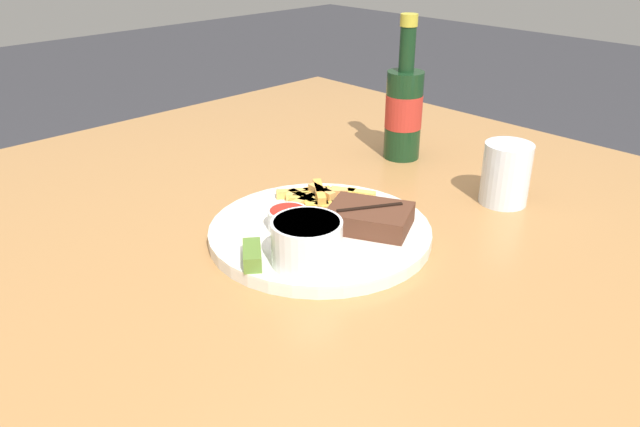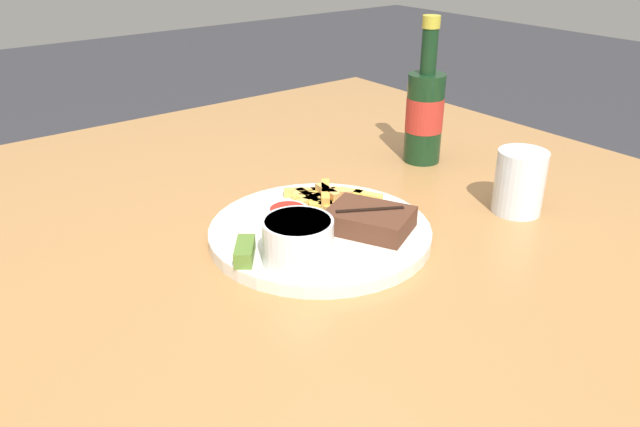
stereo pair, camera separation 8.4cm
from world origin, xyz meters
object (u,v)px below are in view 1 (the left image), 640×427
at_px(fork_utensil, 297,203).
at_px(beer_bottle, 404,109).
at_px(coleslaw_cup, 307,240).
at_px(knife_utensil, 342,216).
at_px(pickle_spear, 252,255).
at_px(drinking_glass, 506,174).
at_px(steak_portion, 369,217).
at_px(dinner_plate, 320,232).
at_px(dipping_sauce_cup, 288,218).

height_order(fork_utensil, beer_bottle, beer_bottle).
bearing_deg(beer_bottle, coleslaw_cup, -65.64).
bearing_deg(beer_bottle, knife_utensil, -66.12).
xyz_separation_m(pickle_spear, fork_utensil, (-0.09, 0.15, -0.01)).
xyz_separation_m(coleslaw_cup, drinking_glass, (0.05, 0.36, -0.00)).
bearing_deg(coleslaw_cup, steak_portion, 95.38).
bearing_deg(steak_portion, coleslaw_cup, -84.62).
bearing_deg(drinking_glass, pickle_spear, -103.54).
bearing_deg(knife_utensil, fork_utensil, 137.39).
bearing_deg(drinking_glass, beer_bottle, 169.77).
distance_m(dinner_plate, knife_utensil, 0.04).
distance_m(steak_portion, coleslaw_cup, 0.13).
xyz_separation_m(dinner_plate, pickle_spear, (0.01, -0.13, 0.02)).
relative_size(pickle_spear, drinking_glass, 0.61).
bearing_deg(beer_bottle, fork_utensil, -80.71).
bearing_deg(steak_portion, knife_utensil, -173.14).
xyz_separation_m(pickle_spear, knife_utensil, (-0.01, 0.17, -0.01)).
bearing_deg(pickle_spear, dinner_plate, 95.19).
height_order(dinner_plate, coleslaw_cup, coleslaw_cup).
height_order(fork_utensil, knife_utensil, knife_utensil).
distance_m(steak_portion, dipping_sauce_cup, 0.11).
relative_size(pickle_spear, knife_utensil, 0.40).
height_order(coleslaw_cup, drinking_glass, drinking_glass).
xyz_separation_m(knife_utensil, drinking_glass, (0.11, 0.24, 0.03)).
xyz_separation_m(fork_utensil, knife_utensil, (0.08, 0.02, 0.00)).
bearing_deg(steak_portion, drinking_glass, 74.97).
xyz_separation_m(steak_portion, dipping_sauce_cup, (-0.07, -0.08, 0.00)).
xyz_separation_m(dinner_plate, knife_utensil, (0.00, 0.04, 0.01)).
relative_size(beer_bottle, drinking_glass, 2.66).
bearing_deg(pickle_spear, drinking_glass, 76.46).
relative_size(coleslaw_cup, pickle_spear, 1.50).
distance_m(dinner_plate, steak_portion, 0.07).
bearing_deg(pickle_spear, dipping_sauce_cup, 112.72).
bearing_deg(coleslaw_cup, beer_bottle, 114.36).
bearing_deg(dinner_plate, steak_portion, 45.70).
distance_m(steak_portion, beer_bottle, 0.33).
height_order(dipping_sauce_cup, fork_utensil, dipping_sauce_cup).
distance_m(dinner_plate, fork_utensil, 0.08).
xyz_separation_m(steak_portion, beer_bottle, (-0.17, 0.28, 0.06)).
distance_m(knife_utensil, drinking_glass, 0.27).
height_order(coleslaw_cup, beer_bottle, beer_bottle).
bearing_deg(dinner_plate, beer_bottle, 110.93).
bearing_deg(drinking_glass, dipping_sauce_cup, -113.36).
height_order(dipping_sauce_cup, drinking_glass, drinking_glass).
height_order(steak_portion, coleslaw_cup, coleslaw_cup).
bearing_deg(dipping_sauce_cup, beer_bottle, 105.19).
height_order(coleslaw_cup, pickle_spear, coleslaw_cup).
height_order(fork_utensil, drinking_glass, drinking_glass).
relative_size(dipping_sauce_cup, drinking_glass, 0.58).
height_order(knife_utensil, drinking_glass, drinking_glass).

